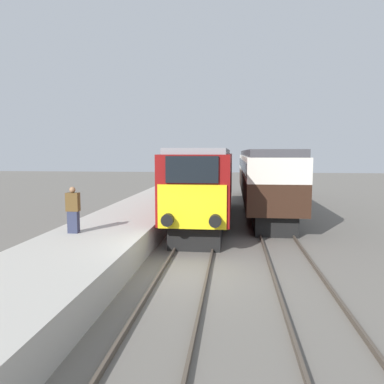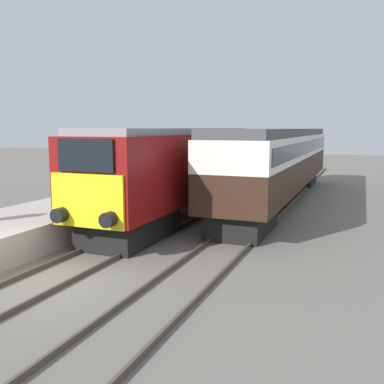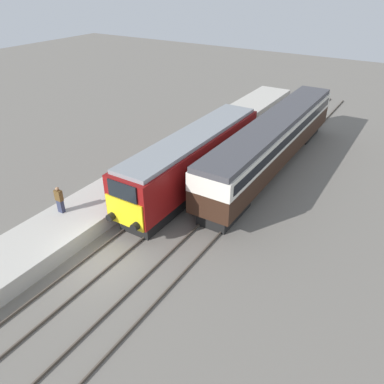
{
  "view_description": "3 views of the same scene",
  "coord_description": "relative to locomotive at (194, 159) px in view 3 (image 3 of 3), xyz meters",
  "views": [
    {
      "loc": [
        1.47,
        -11.09,
        3.74
      ],
      "look_at": [
        0.0,
        2.13,
        2.33
      ],
      "focal_mm": 35.0,
      "sensor_mm": 36.0,
      "label": 1
    },
    {
      "loc": [
        7.46,
        -8.24,
        3.91
      ],
      "look_at": [
        1.7,
        6.13,
        1.6
      ],
      "focal_mm": 40.0,
      "sensor_mm": 36.0,
      "label": 2
    },
    {
      "loc": [
        11.8,
        -10.01,
        12.85
      ],
      "look_at": [
        1.7,
        6.13,
        1.6
      ],
      "focal_mm": 35.0,
      "sensor_mm": 36.0,
      "label": 3
    }
  ],
  "objects": [
    {
      "name": "ground_plane",
      "position": [
        0.0,
        -9.05,
        -2.18
      ],
      "size": [
        120.0,
        120.0,
        0.0
      ],
      "primitive_type": "plane",
      "color": "slate"
    },
    {
      "name": "platform_left",
      "position": [
        -3.3,
        -1.05,
        -1.71
      ],
      "size": [
        3.5,
        50.0,
        0.95
      ],
      "color": "#B7B2A8",
      "rests_on": "ground_plane"
    },
    {
      "name": "rails_near_track",
      "position": [
        0.0,
        -4.05,
        -2.11
      ],
      "size": [
        1.51,
        60.0,
        0.14
      ],
      "color": "#4C4238",
      "rests_on": "ground_plane"
    },
    {
      "name": "rails_far_track",
      "position": [
        3.4,
        -4.05,
        -2.11
      ],
      "size": [
        1.5,
        60.0,
        0.14
      ],
      "color": "#4C4238",
      "rests_on": "ground_plane"
    },
    {
      "name": "locomotive",
      "position": [
        0.0,
        0.0,
        0.0
      ],
      "size": [
        2.7,
        14.34,
        3.91
      ],
      "color": "black",
      "rests_on": "ground_plane"
    },
    {
      "name": "passenger_carriage",
      "position": [
        3.4,
        5.62,
        0.19
      ],
      "size": [
        2.75,
        19.47,
        3.88
      ],
      "color": "black",
      "rests_on": "ground_plane"
    },
    {
      "name": "person_on_platform",
      "position": [
        -4.06,
        -7.83,
        -0.44
      ],
      "size": [
        0.44,
        0.26,
        1.62
      ],
      "color": "#2D334C",
      "rests_on": "platform_left"
    }
  ]
}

